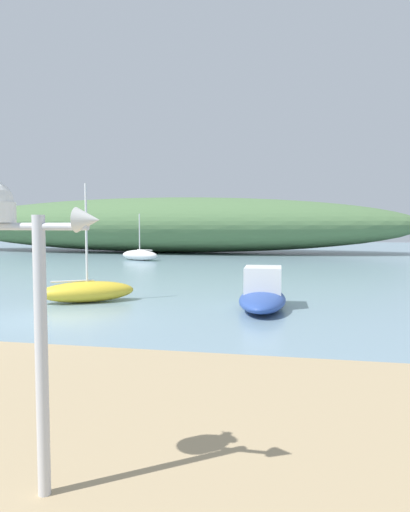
{
  "coord_description": "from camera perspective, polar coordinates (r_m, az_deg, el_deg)",
  "views": [
    {
      "loc": [
        7.24,
        -12.81,
        2.79
      ],
      "look_at": [
        3.32,
        6.57,
        1.42
      ],
      "focal_mm": 33.98,
      "sensor_mm": 36.0,
      "label": 1
    }
  ],
  "objects": [
    {
      "name": "ground_plane",
      "position": [
        14.97,
        -17.85,
        -6.98
      ],
      "size": [
        120.0,
        120.0,
        0.0
      ],
      "primitive_type": "plane",
      "color": "#7A99A8"
    },
    {
      "name": "mast_structure",
      "position": [
        4.86,
        -21.96,
        1.55
      ],
      "size": [
        1.32,
        0.45,
        2.99
      ],
      "color": "silver",
      "rests_on": "beach_sand"
    },
    {
      "name": "distant_hill",
      "position": [
        46.36,
        -4.57,
        3.68
      ],
      "size": [
        46.13,
        10.66,
        5.17
      ],
      "primitive_type": "ellipsoid",
      "color": "#517547",
      "rests_on": "ground"
    },
    {
      "name": "sailboat_mid_channel",
      "position": [
        36.12,
        -7.69,
        0.11
      ],
      "size": [
        3.3,
        2.06,
        3.45
      ],
      "color": "white",
      "rests_on": "ground"
    },
    {
      "name": "motorboat_east_reach",
      "position": [
        15.93,
        6.8,
        -4.45
      ],
      "size": [
        1.68,
        4.12,
        1.33
      ],
      "color": "#2D4C9E",
      "rests_on": "ground"
    },
    {
      "name": "sailboat_near_shore",
      "position": [
        17.53,
        -13.69,
        -4.05
      ],
      "size": [
        3.37,
        2.72,
        4.15
      ],
      "color": "gold",
      "rests_on": "ground"
    }
  ]
}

